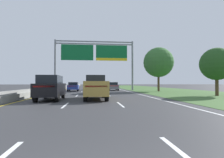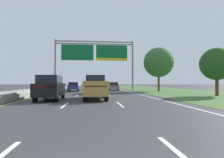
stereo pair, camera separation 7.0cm
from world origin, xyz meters
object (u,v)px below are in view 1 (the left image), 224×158
car_navy_centre_lane_sedan (95,88)px  roadside_tree_mid (158,62)px  pickup_truck_gold (96,87)px  car_grey_right_lane_sedan (113,86)px  car_black_left_lane_suv (51,87)px  car_blue_left_lane_sedan (73,86)px  car_white_centre_lane_sedan (93,86)px  overhead_sign_gantry (95,55)px  roadside_tree_near (217,64)px

car_navy_centre_lane_sedan → roadside_tree_mid: bearing=-63.8°
pickup_truck_gold → car_navy_centre_lane_sedan: pickup_truck_gold is taller
pickup_truck_gold → car_grey_right_lane_sedan: 18.50m
pickup_truck_gold → car_black_left_lane_suv: (-3.85, -0.43, 0.02)m
car_blue_left_lane_sedan → car_white_centre_lane_sedan: size_ratio=1.01×
overhead_sign_gantry → car_grey_right_lane_sedan: size_ratio=3.41×
overhead_sign_gantry → roadside_tree_near: bearing=-48.7°
overhead_sign_gantry → pickup_truck_gold: (-0.09, -18.14, -5.71)m
roadside_tree_near → car_navy_centre_lane_sedan: bearing=158.7°
overhead_sign_gantry → car_white_centre_lane_sedan: (-0.28, 3.38, -5.97)m
car_grey_right_lane_sedan → roadside_tree_mid: roadside_tree_mid is taller
car_navy_centre_lane_sedan → pickup_truck_gold: bearing=179.8°
car_navy_centre_lane_sedan → roadside_tree_mid: 12.89m
overhead_sign_gantry → car_white_centre_lane_sedan: size_ratio=3.42×
roadside_tree_near → roadside_tree_mid: bearing=104.5°
car_black_left_lane_suv → car_grey_right_lane_sedan: size_ratio=1.07×
roadside_tree_near → car_blue_left_lane_sedan: bearing=141.9°
car_navy_centre_lane_sedan → roadside_tree_near: roadside_tree_near is taller
roadside_tree_mid → car_grey_right_lane_sedan: bearing=147.2°
car_black_left_lane_suv → roadside_tree_near: roadside_tree_near is taller
car_blue_left_lane_sedan → car_navy_centre_lane_sedan: bearing=-157.4°
car_blue_left_lane_sedan → car_white_centre_lane_sedan: same height
car_black_left_lane_suv → roadside_tree_mid: size_ratio=0.63×
car_blue_left_lane_sedan → pickup_truck_gold: bearing=-168.5°
car_blue_left_lane_sedan → roadside_tree_near: size_ratio=0.82×
roadside_tree_mid → car_blue_left_lane_sedan: bearing=169.2°
car_black_left_lane_suv → car_grey_right_lane_sedan: bearing=-22.7°
roadside_tree_mid → car_navy_centre_lane_sedan: bearing=-153.5°
car_blue_left_lane_sedan → roadside_tree_near: (17.37, -13.61, 2.78)m
pickup_truck_gold → car_black_left_lane_suv: pickup_truck_gold is taller
car_white_centre_lane_sedan → car_black_left_lane_suv: bearing=170.5°
car_blue_left_lane_sedan → car_navy_centre_lane_sedan: (3.65, -8.25, 0.00)m
car_blue_left_lane_sedan → car_white_centre_lane_sedan: (3.47, 5.29, 0.00)m
pickup_truck_gold → car_blue_left_lane_sedan: 16.64m
car_black_left_lane_suv → roadside_tree_near: size_ratio=0.87×
car_white_centre_lane_sedan → roadside_tree_mid: size_ratio=0.59×
overhead_sign_gantry → car_navy_centre_lane_sedan: overhead_sign_gantry is taller
car_navy_centre_lane_sedan → car_grey_right_lane_sedan: same height
car_blue_left_lane_sedan → car_black_left_lane_suv: size_ratio=0.94×
car_white_centre_lane_sedan → roadside_tree_mid: bearing=-126.1°
pickup_truck_gold → roadside_tree_near: 14.17m
overhead_sign_gantry → roadside_tree_near: overhead_sign_gantry is taller
car_grey_right_lane_sedan → car_navy_centre_lane_sedan: bearing=161.1°
car_blue_left_lane_sedan → car_black_left_lane_suv: bearing=178.1°
overhead_sign_gantry → roadside_tree_near: size_ratio=2.76×
overhead_sign_gantry → roadside_tree_mid: size_ratio=2.01×
car_blue_left_lane_sedan → car_grey_right_lane_sedan: same height
car_blue_left_lane_sedan → car_grey_right_lane_sedan: (7.28, 1.92, 0.00)m
car_navy_centre_lane_sedan → car_white_centre_lane_sedan: size_ratio=1.00×
roadside_tree_mid → pickup_truck_gold: bearing=-129.1°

